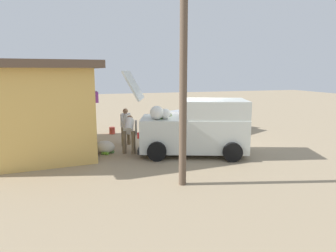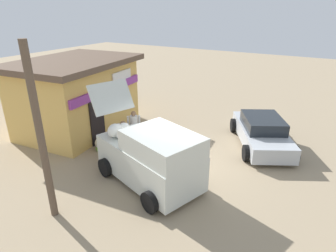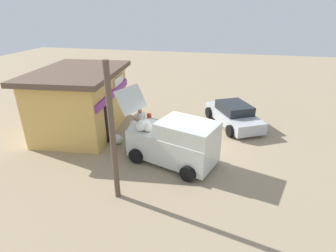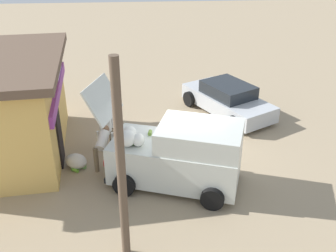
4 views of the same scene
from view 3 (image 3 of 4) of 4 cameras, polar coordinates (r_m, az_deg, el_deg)
ground_plane at (r=13.41m, az=3.77°, el=-4.31°), size 60.00×60.00×0.00m
storefront_bar at (r=15.25m, az=-18.06°, el=5.20°), size 6.18×4.73×3.40m
delivery_van at (r=11.61m, az=1.44°, el=-3.35°), size 3.12×4.71×3.07m
parked_sedan at (r=16.04m, az=13.82°, el=2.35°), size 4.50×3.49×1.30m
vendor_standing at (r=14.10m, az=-5.92°, el=1.09°), size 0.48×0.48×1.54m
customer_bending at (r=13.16m, az=-7.69°, el=-0.90°), size 0.84×0.65×1.36m
unloaded_banana_pile at (r=13.82m, az=-10.94°, el=-2.77°), size 0.83×0.90×0.47m
paint_bucket at (r=16.64m, az=-4.05°, el=2.15°), size 0.28×0.28×0.33m
utility_pole at (r=9.03m, az=-11.78°, el=-1.99°), size 0.20×0.20×4.95m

